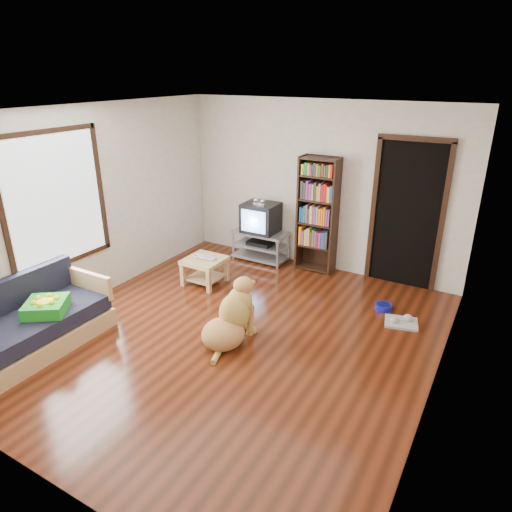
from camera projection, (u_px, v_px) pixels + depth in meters
The scene contains 18 objects.
ground at pixel (234, 336), 5.51m from camera, with size 5.00×5.00×0.00m, color #58210F.
ceiling at pixel (229, 111), 4.52m from camera, with size 5.00×5.00×0.00m, color white.
wall_back at pixel (320, 187), 7.02m from camera, with size 4.50×4.50×0.00m, color beige.
wall_front at pixel (28, 344), 3.01m from camera, with size 4.50×4.50×0.00m, color beige.
wall_left at pixel (90, 206), 6.06m from camera, with size 5.00×5.00×0.00m, color beige.
wall_right at pixel (449, 278), 3.98m from camera, with size 5.00×5.00×0.00m, color beige.
green_cushion at pixel (46, 307), 5.17m from camera, with size 0.43×0.43×0.14m, color green.
laptop at pixel (203, 258), 6.69m from camera, with size 0.34×0.22×0.03m, color silver.
dog_bowl at pixel (383, 307), 6.10m from camera, with size 0.22×0.22×0.08m, color #161595.
grey_rag at pixel (401, 323), 5.77m from camera, with size 0.40×0.32×0.03m, color #A6A6A6.
window at pixel (56, 200), 5.57m from camera, with size 0.03×1.46×1.70m.
doorway at pixel (407, 212), 6.45m from camera, with size 1.03×0.05×2.19m.
tv_stand at pixel (261, 244), 7.63m from camera, with size 0.90×0.45×0.50m.
crt_tv at pixel (261, 217), 7.47m from camera, with size 0.55×0.52×0.58m.
bookshelf at pixel (318, 209), 6.99m from camera, with size 0.60×0.30×1.80m.
sofa at pixel (29, 328), 5.17m from camera, with size 0.80×1.80×0.80m.
coffee_table at pixel (205, 266), 6.76m from camera, with size 0.55×0.55×0.40m.
dog at pixel (231, 319), 5.31m from camera, with size 0.58×0.96×0.78m.
Camera 1 is at (2.59, -3.97, 2.98)m, focal length 32.00 mm.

